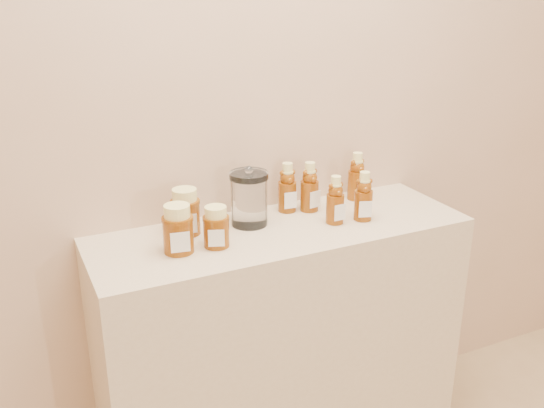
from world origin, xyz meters
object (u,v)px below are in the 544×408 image
display_table (281,350)px  bear_bottle_back_left (287,184)px  glass_canister (249,196)px  bear_bottle_front_left (335,197)px  honey_jar_left (178,229)px

display_table → bear_bottle_back_left: size_ratio=6.35×
display_table → bear_bottle_back_left: bear_bottle_back_left is taller
bear_bottle_back_left → glass_canister: 0.17m
glass_canister → bear_bottle_front_left: bearing=-22.8°
bear_bottle_front_left → glass_canister: bearing=155.1°
display_table → honey_jar_left: (-0.34, -0.03, 0.52)m
bear_bottle_front_left → glass_canister: glass_canister is taller
bear_bottle_back_left → honey_jar_left: bearing=-154.3°
display_table → glass_canister: (-0.08, 0.08, 0.54)m
bear_bottle_front_left → bear_bottle_back_left: bearing=117.7°
display_table → honey_jar_left: 0.62m
bear_bottle_front_left → glass_canister: (-0.25, 0.11, 0.01)m
honey_jar_left → glass_canister: glass_canister is taller
display_table → bear_bottle_back_left: (0.08, 0.13, 0.54)m
display_table → bear_bottle_front_left: size_ratio=6.79×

